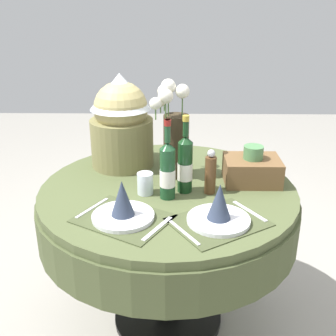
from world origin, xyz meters
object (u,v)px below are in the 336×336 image
place_setting_right (219,212)px  tumbler_mid (145,183)px  wine_bottle_centre (185,164)px  wine_bottle_left (167,170)px  flower_vase (174,133)px  pepper_mill (210,173)px  dining_table (168,214)px  woven_basket_side_right (252,169)px  place_setting_left (123,208)px  gift_tub_back_left (121,118)px

place_setting_right → tumbler_mid: place_setting_right is taller
wine_bottle_centre → wine_bottle_left: bearing=-141.0°
flower_vase → pepper_mill: (0.16, -0.19, -0.12)m
flower_vase → tumbler_mid: bearing=-121.7°
dining_table → tumbler_mid: (-0.10, -0.07, 0.19)m
pepper_mill → woven_basket_side_right: 0.23m
place_setting_left → wine_bottle_centre: wine_bottle_centre is taller
flower_vase → gift_tub_back_left: same height
wine_bottle_centre → pepper_mill: wine_bottle_centre is taller
wine_bottle_centre → tumbler_mid: size_ratio=3.62×
wine_bottle_left → dining_table: bearing=87.7°
place_setting_left → place_setting_right: size_ratio=1.00×
place_setting_left → woven_basket_side_right: size_ratio=1.70×
tumbler_mid → pepper_mill: size_ratio=0.47×
pepper_mill → woven_basket_side_right: bearing=30.2°
wine_bottle_left → tumbler_mid: (-0.09, 0.04, -0.08)m
wine_bottle_left → pepper_mill: (0.19, 0.05, -0.03)m
dining_table → gift_tub_back_left: bearing=131.2°
place_setting_right → flower_vase: (-0.17, 0.44, 0.16)m
dining_table → pepper_mill: pepper_mill is taller
dining_table → gift_tub_back_left: gift_tub_back_left is taller
dining_table → place_setting_right: (0.20, -0.31, 0.19)m
place_setting_left → pepper_mill: (0.35, 0.24, 0.04)m
tumbler_mid → wine_bottle_left: bearing=-21.8°
dining_table → gift_tub_back_left: (-0.23, 0.26, 0.38)m
place_setting_left → tumbler_mid: bearing=72.5°
place_setting_right → woven_basket_side_right: woven_basket_side_right is taller
pepper_mill → tumbler_mid: bearing=-177.5°
dining_table → wine_bottle_centre: size_ratio=3.41×
wine_bottle_centre → pepper_mill: size_ratio=1.71×
dining_table → wine_bottle_left: 0.28m
gift_tub_back_left → woven_basket_side_right: size_ratio=1.85×
tumbler_mid → gift_tub_back_left: (-0.13, 0.33, 0.20)m
place_setting_left → wine_bottle_left: 0.26m
flower_vase → woven_basket_side_right: 0.39m
dining_table → wine_bottle_left: bearing=-92.3°
place_setting_right → flower_vase: 0.50m
wine_bottle_left → woven_basket_side_right: size_ratio=1.37×
wine_bottle_centre → gift_tub_back_left: bearing=135.1°
gift_tub_back_left → place_setting_left: bearing=-83.4°
wine_bottle_left → tumbler_mid: bearing=158.2°
dining_table → pepper_mill: (0.18, -0.05, 0.23)m
dining_table → gift_tub_back_left: size_ratio=2.54×
place_setting_right → flower_vase: flower_vase is taller
place_setting_left → woven_basket_side_right: bearing=32.6°
dining_table → pepper_mill: bearing=-16.7°
wine_bottle_centre → tumbler_mid: 0.19m
dining_table → woven_basket_side_right: woven_basket_side_right is taller
wine_bottle_left → gift_tub_back_left: bearing=121.7°
place_setting_right → woven_basket_side_right: size_ratio=1.71×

